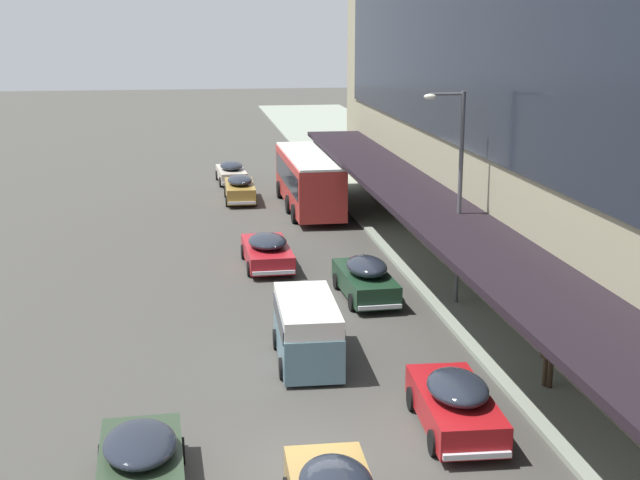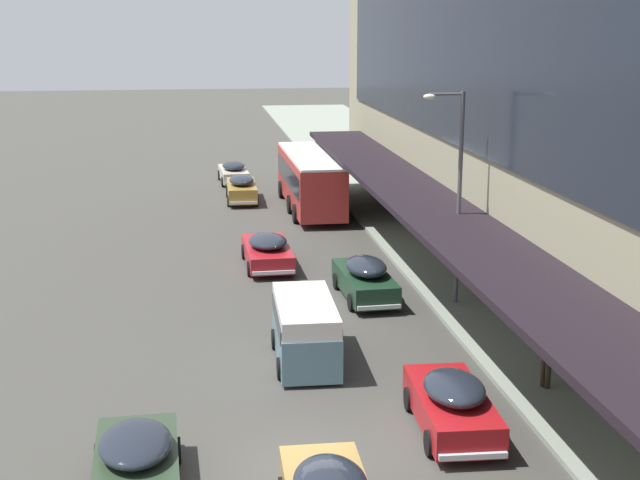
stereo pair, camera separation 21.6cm
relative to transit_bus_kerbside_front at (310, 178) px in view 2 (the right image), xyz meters
The scene contains 11 objects.
ground 29.43m from the transit_bus_kerbside_front, 97.65° to the right, with size 240.00×240.00×0.00m, color #403E39.
transit_bus_kerbside_front is the anchor object (origin of this frame).
sedan_second_mid 27.82m from the transit_bus_kerbside_front, 89.98° to the right, with size 2.00×4.47×1.56m.
sedan_far_back 16.54m from the transit_bus_kerbside_front, 90.24° to the right, with size 1.94×4.72×1.64m.
sedan_trailing_near 9.76m from the transit_bus_kerbside_front, 113.13° to the left, with size 1.95×4.55×1.42m.
sedan_second_near 30.90m from the transit_bus_kerbside_front, 104.57° to the right, with size 2.11×4.66×1.41m.
sedan_lead_near 4.68m from the transit_bus_kerbside_front, 142.53° to the left, with size 1.80×4.70×1.55m.
sedan_oncoming_front 12.00m from the transit_bus_kerbside_front, 106.16° to the right, with size 2.05×4.82×1.43m.
vw_van 22.65m from the transit_bus_kerbside_front, 97.85° to the right, with size 1.99×4.59×1.96m.
pedestrian_at_kerb 26.02m from the transit_bus_kerbside_front, 82.66° to the right, with size 0.41×0.55×1.86m.
street_lamp 18.33m from the transit_bus_kerbside_front, 80.80° to the right, with size 1.50×0.28×7.69m.
Camera 2 is at (-2.36, -18.99, 10.22)m, focal length 50.00 mm.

